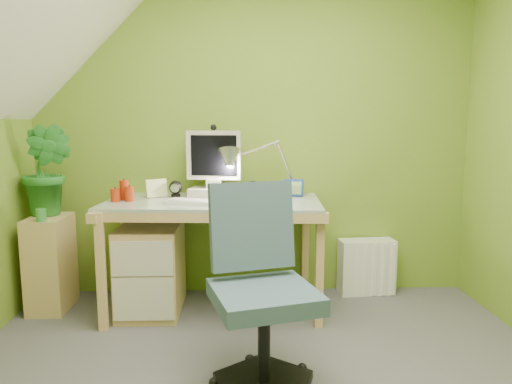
{
  "coord_description": "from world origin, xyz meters",
  "views": [
    {
      "loc": [
        -0.1,
        -1.89,
        1.27
      ],
      "look_at": [
        0.0,
        1.0,
        0.85
      ],
      "focal_mm": 33.0,
      "sensor_mm": 36.0,
      "label": 1
    }
  ],
  "objects_px": {
    "monitor": "(214,161)",
    "desk_lamp": "(278,156)",
    "side_ledge": "(51,263)",
    "task_chair": "(264,293)",
    "potted_plant": "(48,170)",
    "radiator": "(366,267)",
    "desk": "(214,255)"
  },
  "relations": [
    {
      "from": "potted_plant",
      "to": "radiator",
      "type": "bearing_deg",
      "value": 4.38
    },
    {
      "from": "monitor",
      "to": "task_chair",
      "type": "distance_m",
      "value": 1.32
    },
    {
      "from": "desk_lamp",
      "to": "radiator",
      "type": "relative_size",
      "value": 1.39
    },
    {
      "from": "desk",
      "to": "desk_lamp",
      "type": "distance_m",
      "value": 0.82
    },
    {
      "from": "radiator",
      "to": "desk",
      "type": "bearing_deg",
      "value": -171.5
    },
    {
      "from": "monitor",
      "to": "desk_lamp",
      "type": "relative_size",
      "value": 0.87
    },
    {
      "from": "radiator",
      "to": "side_ledge",
      "type": "bearing_deg",
      "value": -179.29
    },
    {
      "from": "monitor",
      "to": "radiator",
      "type": "relative_size",
      "value": 1.21
    },
    {
      "from": "desk_lamp",
      "to": "task_chair",
      "type": "distance_m",
      "value": 1.32
    },
    {
      "from": "monitor",
      "to": "desk_lamp",
      "type": "height_order",
      "value": "desk_lamp"
    },
    {
      "from": "desk_lamp",
      "to": "potted_plant",
      "type": "xyz_separation_m",
      "value": [
        -1.57,
        -0.08,
        -0.09
      ]
    },
    {
      "from": "side_ledge",
      "to": "task_chair",
      "type": "distance_m",
      "value": 1.76
    },
    {
      "from": "monitor",
      "to": "radiator",
      "type": "height_order",
      "value": "monitor"
    },
    {
      "from": "side_ledge",
      "to": "desk_lamp",
      "type": "bearing_deg",
      "value": 4.83
    },
    {
      "from": "monitor",
      "to": "potted_plant",
      "type": "height_order",
      "value": "potted_plant"
    },
    {
      "from": "side_ledge",
      "to": "radiator",
      "type": "relative_size",
      "value": 1.58
    },
    {
      "from": "desk_lamp",
      "to": "task_chair",
      "type": "xyz_separation_m",
      "value": [
        -0.16,
        -1.18,
        -0.57
      ]
    },
    {
      "from": "task_chair",
      "to": "radiator",
      "type": "distance_m",
      "value": 1.54
    },
    {
      "from": "potted_plant",
      "to": "side_ledge",
      "type": "bearing_deg",
      "value": -90.0
    },
    {
      "from": "desk_lamp",
      "to": "task_chair",
      "type": "bearing_deg",
      "value": -109.09
    },
    {
      "from": "potted_plant",
      "to": "radiator",
      "type": "xyz_separation_m",
      "value": [
        2.25,
        0.17,
        -0.75
      ]
    },
    {
      "from": "task_chair",
      "to": "radiator",
      "type": "xyz_separation_m",
      "value": [
        0.84,
        1.27,
        -0.27
      ]
    },
    {
      "from": "desk",
      "to": "monitor",
      "type": "distance_m",
      "value": 0.65
    },
    {
      "from": "desk",
      "to": "side_ledge",
      "type": "relative_size",
      "value": 2.2
    },
    {
      "from": "monitor",
      "to": "task_chair",
      "type": "height_order",
      "value": "monitor"
    },
    {
      "from": "side_ledge",
      "to": "radiator",
      "type": "height_order",
      "value": "side_ledge"
    },
    {
      "from": "desk_lamp",
      "to": "potted_plant",
      "type": "height_order",
      "value": "desk_lamp"
    },
    {
      "from": "desk_lamp",
      "to": "radiator",
      "type": "bearing_deg",
      "value": -3.9
    },
    {
      "from": "monitor",
      "to": "task_chair",
      "type": "bearing_deg",
      "value": -67.91
    },
    {
      "from": "desk",
      "to": "monitor",
      "type": "bearing_deg",
      "value": 93.82
    },
    {
      "from": "potted_plant",
      "to": "task_chair",
      "type": "bearing_deg",
      "value": -37.8
    },
    {
      "from": "desk_lamp",
      "to": "side_ledge",
      "type": "xyz_separation_m",
      "value": [
        -1.57,
        -0.13,
        -0.72
      ]
    }
  ]
}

